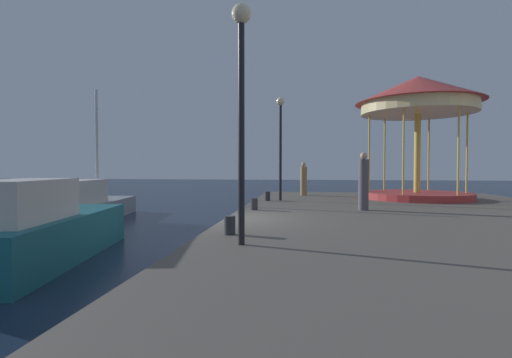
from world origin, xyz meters
TOP-DOWN VIEW (x-y plane):
  - ground_plane at (0.00, 0.00)m, footprint 120.00×120.00m
  - quay_dock at (6.07, 0.00)m, footprint 12.15×24.02m
  - sailboat_grey at (-6.79, 4.03)m, footprint 2.98×7.14m
  - motorboat_teal at (-3.83, -2.39)m, footprint 2.66×6.02m
  - carousel at (7.39, 7.71)m, footprint 5.61×5.61m
  - lamp_post_near_edge at (1.07, -3.60)m, footprint 0.36×0.36m
  - lamp_post_mid_promenade at (1.18, 6.01)m, footprint 0.36×0.36m
  - bollard_north at (0.54, 2.17)m, footprint 0.24×0.24m
  - bollard_south at (0.65, -2.58)m, footprint 0.24×0.24m
  - bollard_center at (0.63, 5.78)m, footprint 0.24×0.24m
  - person_by_the_water at (2.18, 9.18)m, footprint 0.34×0.34m
  - person_near_carousel at (4.21, 2.59)m, footprint 0.34×0.34m

SIDE VIEW (x-z plane):
  - ground_plane at x=0.00m, z-range 0.00..0.00m
  - quay_dock at x=6.07m, z-range 0.00..0.80m
  - sailboat_grey at x=-6.79m, z-range -2.20..3.50m
  - motorboat_teal at x=-3.83m, z-range -0.24..1.74m
  - bollard_north at x=0.54m, z-range 0.80..1.20m
  - bollard_south at x=0.65m, z-range 0.80..1.20m
  - bollard_center at x=0.63m, z-range 0.80..1.20m
  - person_by_the_water at x=2.18m, z-range 0.74..2.47m
  - person_near_carousel at x=4.21m, z-range 0.74..2.70m
  - lamp_post_near_edge at x=1.07m, z-range 1.60..6.04m
  - lamp_post_mid_promenade at x=1.18m, z-range 1.61..6.12m
  - carousel at x=7.39m, z-range 2.22..7.85m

